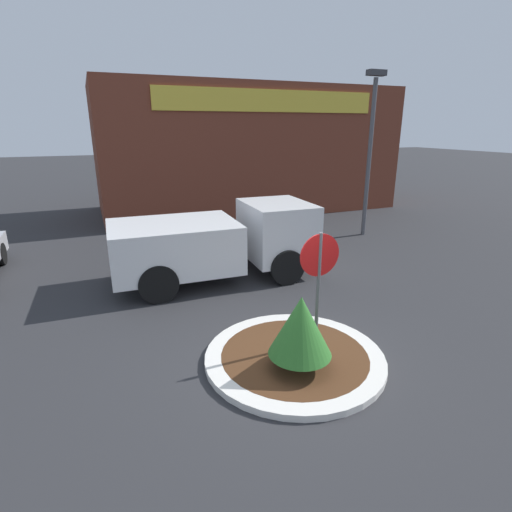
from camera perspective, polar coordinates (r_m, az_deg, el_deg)
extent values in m
plane|color=#2D2D30|center=(7.57, 5.48, -14.60)|extent=(120.00, 120.00, 0.00)
cylinder|color=silver|center=(7.54, 5.49, -14.20)|extent=(3.26, 3.26, 0.12)
cylinder|color=#4C2D19|center=(7.54, 5.50, -14.19)|extent=(2.67, 2.67, 0.12)
cylinder|color=#4C4C51|center=(7.45, 8.82, -5.28)|extent=(0.07, 0.07, 2.30)
cylinder|color=#B71414|center=(7.19, 9.09, 0.11)|extent=(0.79, 0.03, 0.79)
cylinder|color=brown|center=(7.09, 6.21, -14.60)|extent=(0.08, 0.08, 0.27)
cone|color=#2D6B28|center=(6.75, 6.40, -9.88)|extent=(1.08, 1.08, 1.05)
cube|color=white|center=(11.50, 2.99, 3.71)|extent=(1.82, 2.28, 1.59)
cube|color=white|center=(10.75, -11.58, 1.40)|extent=(3.35, 2.46, 1.25)
cube|color=black|center=(11.69, 5.78, 5.28)|extent=(0.11, 1.99, 0.56)
cylinder|color=black|center=(12.60, 0.31, 1.49)|extent=(0.97, 0.29, 0.97)
cylinder|color=black|center=(10.71, 4.41, -1.59)|extent=(0.97, 0.29, 0.97)
cylinder|color=black|center=(11.88, -15.11, -0.19)|extent=(0.97, 0.29, 0.97)
cylinder|color=black|center=(9.86, -13.77, -3.86)|extent=(0.97, 0.29, 0.97)
cube|color=brown|center=(20.93, -1.46, 14.98)|extent=(14.32, 6.00, 5.91)
cube|color=gold|center=(18.14, 2.21, 21.29)|extent=(10.03, 0.08, 0.90)
cylinder|color=black|center=(14.53, -32.67, 0.23)|extent=(0.22, 0.68, 0.68)
cylinder|color=#4C4C51|center=(15.89, 15.84, 12.99)|extent=(0.16, 0.16, 5.71)
cube|color=#38383D|center=(15.95, 16.84, 23.78)|extent=(0.70, 0.30, 0.20)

